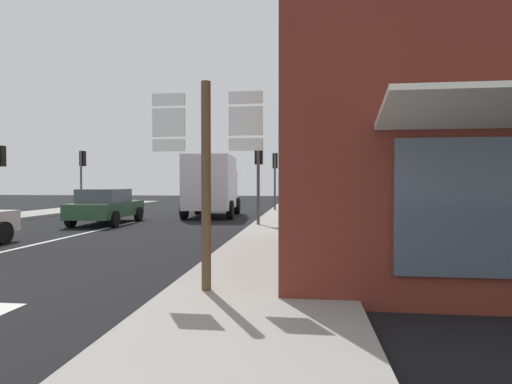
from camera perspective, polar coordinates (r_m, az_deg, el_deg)
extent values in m
plane|color=black|center=(17.05, -19.25, -4.61)|extent=(80.00, 80.00, 0.00)
cube|color=gray|center=(13.35, 3.92, -5.84)|extent=(2.80, 44.00, 0.14)
cube|color=silver|center=(13.59, -26.71, -6.12)|extent=(0.16, 12.00, 0.01)
cylinder|color=black|center=(13.54, -31.75, -4.86)|extent=(0.22, 0.64, 0.64)
cube|color=#2D5133|center=(18.42, -19.97, -2.25)|extent=(1.99, 4.29, 0.60)
cube|color=#47515B|center=(18.17, -20.29, -0.48)|extent=(1.67, 2.19, 0.55)
cylinder|color=black|center=(20.03, -20.72, -2.84)|extent=(0.26, 0.65, 0.64)
cylinder|color=black|center=(19.37, -15.99, -2.94)|extent=(0.26, 0.65, 0.64)
cylinder|color=black|center=(17.61, -24.33, -3.42)|extent=(0.26, 0.65, 0.64)
cylinder|color=black|center=(16.86, -19.06, -3.58)|extent=(0.26, 0.65, 0.64)
cube|color=silver|center=(20.49, -6.35, 1.32)|extent=(2.44, 3.84, 2.60)
cube|color=silver|center=(22.96, -5.34, 0.57)|extent=(2.17, 1.44, 2.00)
cube|color=#47515B|center=(23.02, -5.33, 2.56)|extent=(1.76, 0.22, 0.70)
cylinder|color=black|center=(23.13, -8.05, -1.91)|extent=(0.34, 0.92, 0.90)
cylinder|color=black|center=(22.81, -2.62, -1.95)|extent=(0.34, 0.92, 0.90)
cylinder|color=black|center=(19.81, -9.94, -2.44)|extent=(0.34, 0.92, 0.90)
cylinder|color=black|center=(19.44, -3.60, -2.50)|extent=(0.34, 0.92, 0.90)
cylinder|color=brown|center=(6.06, -6.94, 0.15)|extent=(0.14, 0.14, 3.20)
cube|color=white|center=(6.39, -12.04, 12.45)|extent=(0.50, 0.03, 0.18)
cube|color=black|center=(6.41, -11.99, 12.42)|extent=(0.43, 0.01, 0.13)
cube|color=white|center=(6.33, -12.03, 9.43)|extent=(0.50, 0.03, 0.42)
cube|color=black|center=(6.35, -11.97, 9.41)|extent=(0.43, 0.01, 0.32)
cube|color=white|center=(6.30, -12.01, 6.37)|extent=(0.50, 0.03, 0.18)
cube|color=black|center=(6.31, -11.96, 6.35)|extent=(0.43, 0.01, 0.13)
cube|color=white|center=(6.13, -1.44, 12.97)|extent=(0.50, 0.03, 0.18)
cube|color=black|center=(6.14, -1.42, 12.94)|extent=(0.43, 0.01, 0.13)
cube|color=white|center=(6.07, -1.44, 9.82)|extent=(0.50, 0.03, 0.42)
cube|color=black|center=(6.08, -1.42, 9.80)|extent=(0.43, 0.01, 0.32)
cube|color=white|center=(6.02, -1.44, 6.63)|extent=(0.50, 0.03, 0.18)
cube|color=black|center=(6.04, -1.41, 6.61)|extent=(0.43, 0.01, 0.13)
cylinder|color=#47474C|center=(26.37, -23.12, 1.35)|extent=(0.12, 0.12, 3.63)
cube|color=black|center=(26.59, -22.92, 4.29)|extent=(0.30, 0.28, 0.90)
sphere|color=#360303|center=(26.72, -22.78, 4.86)|extent=(0.18, 0.18, 0.18)
sphere|color=orange|center=(26.71, -22.78, 4.26)|extent=(0.18, 0.18, 0.18)
sphere|color=black|center=(26.69, -22.77, 3.66)|extent=(0.18, 0.18, 0.18)
cylinder|color=#47474C|center=(24.30, 2.64, 1.32)|extent=(0.12, 0.12, 3.50)
cube|color=black|center=(24.53, 2.67, 4.36)|extent=(0.30, 0.28, 0.90)
sphere|color=#360303|center=(24.69, 2.70, 4.96)|extent=(0.18, 0.18, 0.18)
sphere|color=orange|center=(24.67, 2.70, 4.31)|extent=(0.18, 0.18, 0.18)
sphere|color=black|center=(24.66, 2.70, 3.66)|extent=(0.18, 0.18, 0.18)
cylinder|color=#47474C|center=(15.63, 0.31, 1.07)|extent=(0.12, 0.12, 3.34)
cube|color=black|center=(15.87, 0.40, 5.48)|extent=(0.30, 0.28, 0.90)
sphere|color=#360303|center=(16.03, 0.45, 6.40)|extent=(0.18, 0.18, 0.18)
sphere|color=orange|center=(16.01, 0.45, 5.41)|extent=(0.18, 0.18, 0.18)
sphere|color=black|center=(15.99, 0.45, 4.41)|extent=(0.18, 0.18, 0.18)
cube|color=black|center=(21.08, -31.90, 4.25)|extent=(0.30, 0.28, 0.90)
sphere|color=#360303|center=(21.21, -31.68, 4.97)|extent=(0.18, 0.18, 0.18)
sphere|color=orange|center=(21.19, -31.67, 4.21)|extent=(0.18, 0.18, 0.18)
sphere|color=black|center=(21.18, -31.66, 3.46)|extent=(0.18, 0.18, 0.18)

